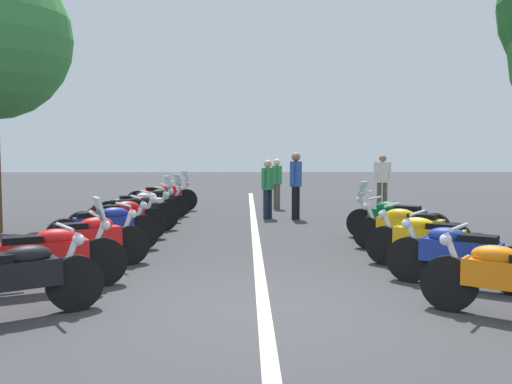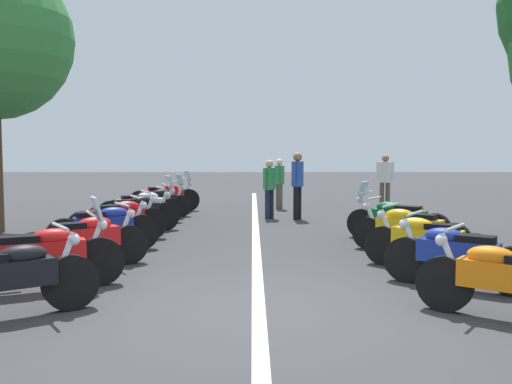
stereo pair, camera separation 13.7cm
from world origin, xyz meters
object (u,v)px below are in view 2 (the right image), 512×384
(motorcycle_left_row_5, at_px, (135,212))
(motorcycle_right_row_0, at_px, (506,280))
(motorcycle_left_row_0, at_px, (7,278))
(motorcycle_right_row_4, at_px, (396,218))
(bystander_2, at_px, (385,177))
(bystander_1, at_px, (269,185))
(bystander_3, at_px, (297,180))
(motorcycle_right_row_1, at_px, (456,255))
(motorcycle_left_row_8, at_px, (165,196))
(motorcycle_right_row_3, at_px, (408,229))
(motorcycle_left_row_6, at_px, (142,206))
(motorcycle_left_row_1, at_px, (41,255))
(bystander_0, at_px, (279,180))
(motorcycle_left_row_4, at_px, (119,219))
(motorcycle_left_row_2, at_px, (85,240))
(traffic_cone_0, at_px, (422,218))
(motorcycle_left_row_3, at_px, (104,227))
(motorcycle_left_row_7, at_px, (157,201))
(motorcycle_right_row_2, at_px, (426,241))

(motorcycle_left_row_5, bearing_deg, motorcycle_right_row_0, -78.36)
(motorcycle_left_row_0, height_order, motorcycle_right_row_4, motorcycle_right_row_4)
(bystander_2, bearing_deg, bystander_1, 127.77)
(bystander_3, bearing_deg, motorcycle_right_row_1, -48.40)
(motorcycle_right_row_0, bearing_deg, bystander_1, -39.20)
(motorcycle_left_row_8, bearing_deg, motorcycle_right_row_0, -88.55)
(motorcycle_right_row_3, xyz_separation_m, bystander_3, (4.88, 1.60, 0.61))
(motorcycle_left_row_6, relative_size, bystander_1, 1.26)
(motorcycle_left_row_1, height_order, bystander_0, bystander_0)
(bystander_0, distance_m, bystander_2, 3.27)
(motorcycle_left_row_4, bearing_deg, motorcycle_left_row_6, 64.36)
(motorcycle_left_row_2, bearing_deg, motorcycle_left_row_1, -128.93)
(motorcycle_left_row_1, bearing_deg, traffic_cone_0, 14.53)
(motorcycle_left_row_0, distance_m, bystander_2, 13.15)
(motorcycle_left_row_3, relative_size, motorcycle_left_row_7, 1.03)
(motorcycle_left_row_0, relative_size, bystander_0, 1.13)
(motorcycle_left_row_5, distance_m, motorcycle_left_row_8, 4.12)
(bystander_0, distance_m, bystander_3, 2.73)
(traffic_cone_0, bearing_deg, motorcycle_right_row_2, 163.87)
(motorcycle_right_row_1, height_order, motorcycle_right_row_4, motorcycle_right_row_4)
(motorcycle_left_row_1, height_order, motorcycle_left_row_8, same)
(motorcycle_right_row_2, xyz_separation_m, traffic_cone_0, (4.19, -1.21, -0.16))
(motorcycle_left_row_5, xyz_separation_m, motorcycle_left_row_7, (2.64, -0.06, -0.01))
(bystander_2, distance_m, bystander_3, 3.80)
(motorcycle_left_row_3, bearing_deg, bystander_2, 21.73)
(traffic_cone_0, relative_size, bystander_2, 0.36)
(traffic_cone_0, distance_m, bystander_3, 3.50)
(motorcycle_left_row_7, bearing_deg, bystander_3, -33.30)
(motorcycle_left_row_7, bearing_deg, motorcycle_left_row_3, -119.69)
(bystander_2, relative_size, bystander_3, 0.95)
(motorcycle_left_row_8, relative_size, motorcycle_right_row_3, 1.08)
(motorcycle_right_row_0, xyz_separation_m, bystander_0, (11.61, 1.89, 0.46))
(motorcycle_left_row_0, relative_size, bystander_2, 1.04)
(motorcycle_left_row_6, distance_m, bystander_2, 7.66)
(motorcycle_left_row_1, relative_size, motorcycle_left_row_2, 1.13)
(motorcycle_left_row_0, distance_m, motorcycle_right_row_1, 5.55)
(motorcycle_left_row_4, xyz_separation_m, motorcycle_right_row_0, (-5.34, -5.43, -0.00))
(motorcycle_left_row_2, relative_size, bystander_2, 1.08)
(motorcycle_right_row_1, bearing_deg, bystander_3, -44.38)
(bystander_2, bearing_deg, motorcycle_left_row_7, 113.85)
(motorcycle_left_row_6, distance_m, motorcycle_left_row_8, 2.76)
(motorcycle_left_row_8, xyz_separation_m, motorcycle_right_row_3, (-6.68, -5.37, -0.03))
(motorcycle_left_row_2, relative_size, motorcycle_left_row_4, 0.98)
(motorcycle_right_row_2, relative_size, bystander_0, 1.11)
(motorcycle_right_row_4, bearing_deg, bystander_1, -23.85)
(motorcycle_left_row_5, bearing_deg, motorcycle_left_row_0, -117.84)
(motorcycle_right_row_1, bearing_deg, motorcycle_left_row_0, 48.09)
(motorcycle_right_row_3, distance_m, motorcycle_right_row_4, 1.37)
(motorcycle_left_row_5, height_order, bystander_3, bystander_3)
(motorcycle_right_row_3, xyz_separation_m, motorcycle_right_row_4, (1.37, -0.12, 0.01))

